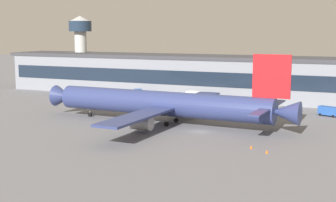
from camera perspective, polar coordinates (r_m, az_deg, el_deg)
name	(u,v)px	position (r m, az deg, el deg)	size (l,w,h in m)	color
ground_plane	(200,132)	(106.35, 3.83, -3.70)	(600.00, 600.00, 0.00)	slate
terminal_building	(258,78)	(156.61, 10.83, 2.70)	(190.26, 19.29, 14.17)	gray
airliner	(165,104)	(114.12, -0.42, -0.33)	(65.42, 56.04, 17.39)	navy
control_tower	(81,43)	(189.24, -10.51, 6.92)	(8.81, 8.81, 28.27)	#B7B7B2
stair_truck	(139,94)	(153.52, -3.58, 0.80)	(5.32, 6.33, 3.55)	#2651A5
catering_truck	(197,97)	(144.16, 3.54, 0.43)	(7.64, 4.50, 4.15)	white
crew_van	(328,111)	(132.04, 18.79, -1.11)	(5.64, 3.92, 2.55)	#2651A5
baggage_tug	(71,94)	(165.46, -11.61, 0.88)	(3.82, 2.48, 1.85)	#2651A5
traffic_cone_0	(251,147)	(92.25, 10.02, -5.48)	(0.52, 0.52, 0.65)	#F2590C
traffic_cone_1	(267,152)	(89.32, 11.85, -5.99)	(0.53, 0.53, 0.67)	#F2590C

